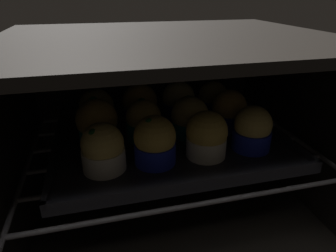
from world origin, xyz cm
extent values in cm
cube|color=black|center=(0.00, 22.00, -0.75)|extent=(59.00, 47.00, 1.50)
cube|color=black|center=(0.00, 22.00, 34.75)|extent=(59.00, 47.00, 1.50)
cube|color=black|center=(0.00, 44.75, 17.00)|extent=(59.00, 1.50, 34.00)
cube|color=black|center=(-28.75, 22.00, 17.00)|extent=(1.50, 47.00, 34.00)
cube|color=black|center=(28.75, 22.00, 17.00)|extent=(1.50, 47.00, 34.00)
cylinder|color=#4C494C|center=(0.00, 3.00, 13.60)|extent=(54.00, 0.80, 0.80)
cylinder|color=#4C494C|center=(0.00, 10.60, 13.60)|extent=(54.00, 0.80, 0.80)
cylinder|color=#4C494C|center=(0.00, 18.20, 13.60)|extent=(54.00, 0.80, 0.80)
cylinder|color=#4C494C|center=(0.00, 25.80, 13.60)|extent=(54.00, 0.80, 0.80)
cylinder|color=#4C494C|center=(0.00, 33.40, 13.60)|extent=(54.00, 0.80, 0.80)
cylinder|color=#4C494C|center=(0.00, 41.00, 13.60)|extent=(54.00, 0.80, 0.80)
cylinder|color=#4C494C|center=(-27.00, 22.00, 13.60)|extent=(0.80, 42.00, 0.80)
cylinder|color=#4C494C|center=(27.00, 22.00, 13.60)|extent=(0.80, 42.00, 0.80)
cube|color=black|center=(0.00, 23.05, 14.60)|extent=(44.95, 35.88, 1.20)
cube|color=black|center=(0.00, 5.51, 15.70)|extent=(44.95, 0.80, 1.00)
cube|color=black|center=(0.00, 40.58, 15.70)|extent=(44.95, 0.80, 1.00)
cube|color=black|center=(-22.08, 23.05, 15.70)|extent=(0.80, 35.88, 1.00)
cube|color=black|center=(22.08, 23.05, 15.70)|extent=(0.80, 35.88, 1.00)
cylinder|color=silver|center=(-13.32, 13.75, 17.05)|extent=(7.20, 7.20, 3.69)
sphere|color=#DBBC60|center=(-13.32, 13.75, 20.00)|extent=(7.01, 7.01, 7.01)
sphere|color=#1E6023|center=(-14.35, 12.83, 22.11)|extent=(2.16, 2.16, 2.16)
cylinder|color=#1928B7|center=(-4.66, 13.71, 17.05)|extent=(7.20, 7.20, 3.69)
sphere|color=gold|center=(-4.66, 13.71, 20.24)|extent=(7.23, 7.23, 7.23)
sphere|color=#1E6023|center=(-5.55, 13.21, 22.90)|extent=(1.76, 1.76, 1.76)
cylinder|color=silver|center=(4.71, 13.79, 17.05)|extent=(7.20, 7.20, 3.69)
sphere|color=gold|center=(4.71, 13.79, 20.03)|extent=(7.40, 7.40, 7.40)
sphere|color=#1E6023|center=(4.27, 13.02, 22.32)|extent=(1.94, 1.94, 1.94)
cylinder|color=#1928B7|center=(13.91, 14.22, 17.05)|extent=(7.20, 7.20, 3.69)
sphere|color=#DBBC60|center=(13.91, 14.22, 20.17)|extent=(6.95, 6.95, 6.95)
sphere|color=#28702D|center=(14.55, 13.86, 22.34)|extent=(1.77, 1.77, 1.77)
cylinder|color=#0C8C84|center=(-13.91, 23.28, 17.05)|extent=(7.20, 7.20, 3.69)
sphere|color=gold|center=(-13.91, 23.28, 20.31)|extent=(7.90, 7.90, 7.90)
sphere|color=#28702D|center=(-14.16, 24.46, 23.44)|extent=(2.01, 2.01, 2.01)
cylinder|color=#0C8C84|center=(-4.88, 23.31, 17.05)|extent=(7.20, 7.20, 3.69)
sphere|color=gold|center=(-4.88, 23.31, 19.81)|extent=(7.00, 7.00, 7.00)
sphere|color=#19511E|center=(-5.08, 24.05, 22.63)|extent=(1.79, 1.79, 1.79)
cylinder|color=#0C8C84|center=(4.49, 22.73, 17.05)|extent=(7.20, 7.20, 3.69)
sphere|color=#DBBC60|center=(4.49, 22.73, 19.57)|extent=(7.62, 7.62, 7.62)
sphere|color=#28702D|center=(4.47, 23.72, 21.99)|extent=(2.55, 2.55, 2.55)
cylinder|color=#1928B7|center=(13.42, 23.32, 17.05)|extent=(7.20, 7.20, 3.69)
sphere|color=gold|center=(13.42, 23.32, 20.27)|extent=(7.23, 7.23, 7.23)
sphere|color=#1E6023|center=(13.59, 22.78, 22.36)|extent=(1.84, 1.84, 1.84)
cylinder|color=#1928B7|center=(-13.74, 32.31, 17.05)|extent=(7.20, 7.20, 3.69)
sphere|color=#DBBC60|center=(-13.74, 32.31, 19.64)|extent=(7.50, 7.50, 7.50)
sphere|color=#1E6023|center=(-14.48, 31.88, 21.97)|extent=(2.53, 2.53, 2.53)
cylinder|color=#7A238C|center=(-4.21, 32.34, 17.05)|extent=(7.20, 7.20, 3.69)
sphere|color=gold|center=(-4.21, 32.34, 19.97)|extent=(7.84, 7.84, 7.84)
sphere|color=#28702D|center=(-3.82, 33.75, 22.68)|extent=(1.96, 1.96, 1.96)
cylinder|color=#1928B7|center=(4.88, 32.35, 17.05)|extent=(7.20, 7.20, 3.69)
sphere|color=#E0CC7A|center=(4.88, 32.35, 20.04)|extent=(7.48, 7.48, 7.48)
sphere|color=#1E6023|center=(6.36, 32.53, 22.40)|extent=(1.74, 1.74, 1.74)
cylinder|color=#1928B7|center=(13.46, 32.41, 17.05)|extent=(7.20, 7.20, 3.69)
sphere|color=#DBBC60|center=(13.46, 32.41, 19.61)|extent=(6.98, 6.98, 6.98)
sphere|color=#1E6023|center=(14.45, 32.22, 21.78)|extent=(1.67, 1.67, 1.67)
camera|label=1|loc=(-13.31, -29.56, 42.55)|focal=31.41mm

